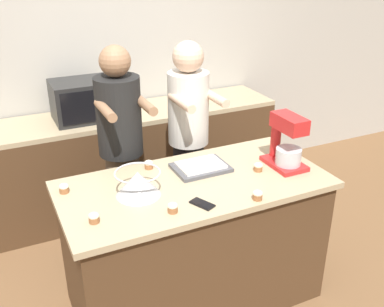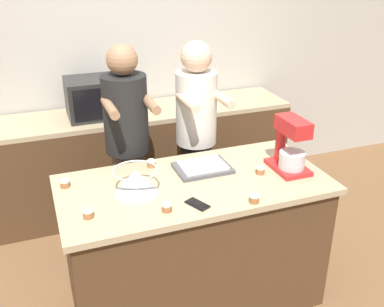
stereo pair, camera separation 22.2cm
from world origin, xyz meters
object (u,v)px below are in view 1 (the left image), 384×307
at_px(person_left, 122,154).
at_px(cupcake_6, 258,195).
at_px(person_right, 189,142).
at_px(stand_mixer, 286,144).
at_px(cupcake_1, 94,218).
at_px(cupcake_2, 258,167).
at_px(cupcake_0, 149,164).
at_px(cupcake_5, 64,188).
at_px(baking_tray, 201,167).
at_px(cupcake_4, 173,207).
at_px(cupcake_3, 276,144).
at_px(mixing_bowl, 138,183).
at_px(cell_phone, 202,204).
at_px(microwave_oven, 82,100).

distance_m(person_left, cupcake_6, 1.14).
relative_size(person_right, stand_mixer, 4.62).
relative_size(cupcake_1, cupcake_2, 1.00).
bearing_deg(person_left, cupcake_0, -77.80).
distance_m(cupcake_5, cupcake_6, 1.16).
height_order(person_right, baking_tray, person_right).
bearing_deg(cupcake_4, cupcake_3, 25.40).
bearing_deg(cupcake_2, person_left, 135.46).
bearing_deg(mixing_bowl, cupcake_4, -68.12).
relative_size(mixing_bowl, cupcake_3, 4.60).
bearing_deg(cell_phone, cupcake_1, 171.82).
bearing_deg(mixing_bowl, person_right, 45.83).
xyz_separation_m(cell_phone, cupcake_6, (0.32, -0.09, 0.02)).
xyz_separation_m(microwave_oven, cupcake_6, (0.60, -1.77, -0.14)).
bearing_deg(cupcake_1, cupcake_4, -11.69).
bearing_deg(cupcake_6, stand_mixer, 36.06).
relative_size(microwave_oven, cupcake_3, 8.17).
bearing_deg(cupcake_2, cupcake_3, 39.30).
xyz_separation_m(mixing_bowl, cupcake_4, (0.11, -0.27, -0.05)).
relative_size(stand_mixer, cupcake_5, 6.05).
xyz_separation_m(stand_mixer, cupcake_4, (-0.91, -0.21, -0.13)).
relative_size(person_right, mixing_bowl, 6.08).
bearing_deg(cupcake_5, mixing_bowl, -28.55).
height_order(person_left, cupcake_5, person_left).
height_order(cupcake_2, cupcake_5, same).
height_order(person_left, microwave_oven, person_left).
distance_m(stand_mixer, cupcake_6, 0.52).
bearing_deg(microwave_oven, cupcake_3, -46.35).
xyz_separation_m(baking_tray, cell_phone, (-0.19, -0.41, -0.01)).
relative_size(person_left, cupcake_3, 28.23).
bearing_deg(baking_tray, cupcake_3, 7.37).
bearing_deg(mixing_bowl, stand_mixer, -3.22).
relative_size(mixing_bowl, cupcake_5, 4.60).
relative_size(mixing_bowl, cupcake_1, 4.60).
height_order(microwave_oven, cupcake_2, microwave_oven).
bearing_deg(cell_phone, stand_mixer, 16.19).
xyz_separation_m(microwave_oven, cupcake_5, (-0.40, -1.20, -0.14)).
bearing_deg(baking_tray, mixing_bowl, -164.06).
relative_size(cupcake_1, cupcake_6, 1.00).
bearing_deg(cell_phone, cupcake_5, 144.87).
bearing_deg(person_right, stand_mixer, -62.14).
relative_size(cupcake_0, cupcake_2, 1.00).
xyz_separation_m(cell_phone, cupcake_0, (-0.11, 0.57, 0.02)).
bearing_deg(cell_phone, person_left, 101.62).
bearing_deg(person_right, cupcake_2, -75.94).
height_order(person_left, mixing_bowl, person_left).
height_order(microwave_oven, cupcake_6, microwave_oven).
distance_m(person_right, baking_tray, 0.55).
distance_m(mixing_bowl, cell_phone, 0.40).
height_order(mixing_bowl, cupcake_6, mixing_bowl).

